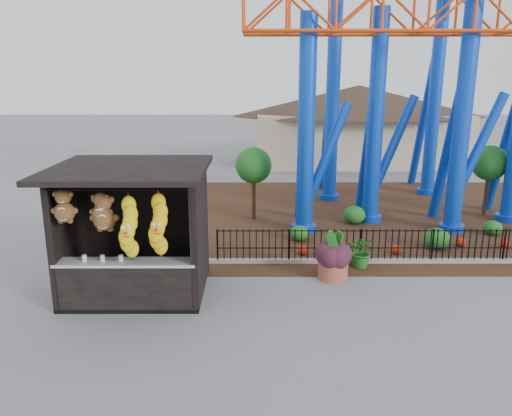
{
  "coord_description": "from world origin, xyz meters",
  "views": [
    {
      "loc": [
        -0.16,
        -10.15,
        5.07
      ],
      "look_at": [
        -0.13,
        1.5,
        2.0
      ],
      "focal_mm": 35.0,
      "sensor_mm": 36.0,
      "label": 1
    }
  ],
  "objects_px": {
    "terracotta_planter": "(333,269)",
    "prize_booth": "(132,234)",
    "potted_plant": "(362,251)",
    "roller_coaster": "(405,36)"
  },
  "relations": [
    {
      "from": "terracotta_planter",
      "to": "potted_plant",
      "type": "xyz_separation_m",
      "value": [
        0.92,
        0.8,
        0.19
      ]
    },
    {
      "from": "roller_coaster",
      "to": "potted_plant",
      "type": "xyz_separation_m",
      "value": [
        -2.34,
        -5.53,
        -5.98
      ]
    },
    {
      "from": "terracotta_planter",
      "to": "potted_plant",
      "type": "bearing_deg",
      "value": 41.15
    },
    {
      "from": "prize_booth",
      "to": "potted_plant",
      "type": "distance_m",
      "value": 6.15
    },
    {
      "from": "terracotta_planter",
      "to": "prize_booth",
      "type": "bearing_deg",
      "value": -168.48
    },
    {
      "from": "prize_booth",
      "to": "terracotta_planter",
      "type": "relative_size",
      "value": 4.55
    },
    {
      "from": "roller_coaster",
      "to": "potted_plant",
      "type": "relative_size",
      "value": 11.9
    },
    {
      "from": "roller_coaster",
      "to": "terracotta_planter",
      "type": "relative_size",
      "value": 14.29
    },
    {
      "from": "prize_booth",
      "to": "potted_plant",
      "type": "height_order",
      "value": "prize_booth"
    },
    {
      "from": "potted_plant",
      "to": "prize_booth",
      "type": "bearing_deg",
      "value": -139.79
    }
  ]
}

